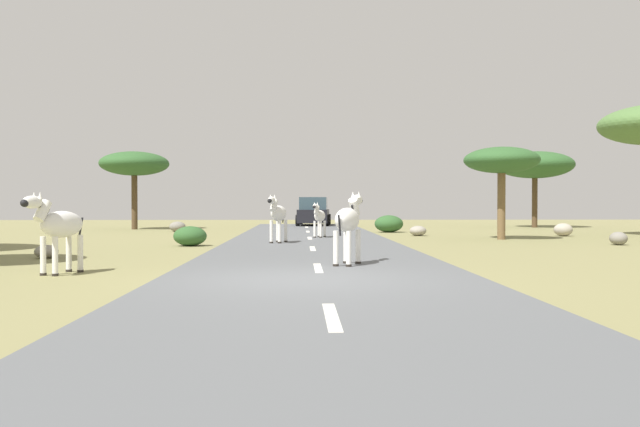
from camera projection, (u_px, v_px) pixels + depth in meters
name	position (u px, v px, depth m)	size (l,w,h in m)	color
ground_plane	(301.00, 282.00, 11.98)	(90.00, 90.00, 0.00)	olive
road	(321.00, 280.00, 11.99)	(6.00, 64.00, 0.05)	#56595B
lane_markings	(323.00, 286.00, 10.99)	(0.16, 56.00, 0.01)	silver
zebra_0	(278.00, 214.00, 22.95)	(0.75, 1.73, 1.67)	silver
zebra_1	(59.00, 226.00, 13.20)	(0.87, 1.65, 1.63)	silver
zebra_2	(348.00, 221.00, 14.77)	(0.89, 1.66, 1.64)	silver
zebra_3	(319.00, 216.00, 26.59)	(0.66, 1.46, 1.41)	silver
car_0	(314.00, 212.00, 41.23)	(2.27, 4.46, 1.74)	black
tree_2	(134.00, 164.00, 36.04)	(3.72, 3.72, 4.22)	#4C3823
tree_4	(535.00, 165.00, 38.77)	(4.47, 4.47, 4.44)	#4C3823
tree_6	(502.00, 161.00, 25.93)	(2.93, 2.93, 3.62)	brown
bush_0	(389.00, 224.00, 32.36)	(1.39, 1.25, 0.84)	#2D5628
bush_2	(190.00, 236.00, 21.99)	(1.10, 0.99, 0.66)	#2D5628
rock_0	(563.00, 230.00, 28.55)	(0.80, 0.73, 0.56)	#A89E8C
rock_1	(178.00, 227.00, 33.10)	(0.81, 0.69, 0.51)	gray
rock_2	(418.00, 231.00, 28.87)	(0.73, 0.76, 0.44)	gray
rock_3	(46.00, 252.00, 17.09)	(0.58, 0.64, 0.35)	gray
rock_4	(618.00, 238.00, 22.50)	(0.58, 0.62, 0.45)	gray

